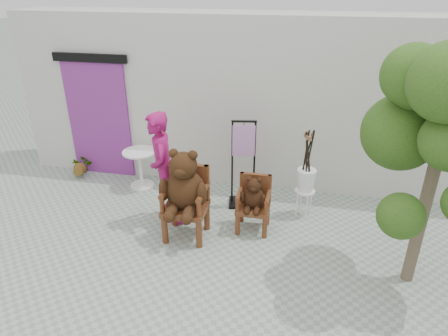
% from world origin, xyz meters
% --- Properties ---
extents(ground_plane, '(60.00, 60.00, 0.00)m').
position_xyz_m(ground_plane, '(0.00, 0.00, 0.00)').
color(ground_plane, '#929D8D').
rests_on(ground_plane, ground).
extents(back_wall, '(9.00, 1.00, 3.00)m').
position_xyz_m(back_wall, '(0.00, 3.10, 1.50)').
color(back_wall, beige).
rests_on(back_wall, ground).
extents(doorway, '(1.40, 0.11, 2.33)m').
position_xyz_m(doorway, '(-3.00, 2.58, 1.16)').
color(doorway, '#7D2A80').
rests_on(doorway, ground).
extents(chair_big, '(0.70, 0.74, 1.41)m').
position_xyz_m(chair_big, '(-0.82, 0.84, 0.78)').
color(chair_big, '#4A2310').
rests_on(chair_big, ground).
extents(chair_small, '(0.49, 0.49, 0.90)m').
position_xyz_m(chair_small, '(0.13, 1.23, 0.53)').
color(chair_small, '#4A2310').
rests_on(chair_small, ground).
extents(person, '(0.63, 0.76, 1.80)m').
position_xyz_m(person, '(-1.21, 1.19, 0.90)').
color(person, '#941256').
rests_on(person, ground).
extents(cafe_table, '(0.60, 0.60, 0.70)m').
position_xyz_m(cafe_table, '(-2.08, 2.18, 0.44)').
color(cafe_table, white).
rests_on(cafe_table, ground).
extents(display_stand, '(0.50, 0.42, 1.51)m').
position_xyz_m(display_stand, '(-0.14, 1.90, 0.58)').
color(display_stand, black).
rests_on(display_stand, ground).
extents(stool_bucket, '(0.32, 0.32, 1.45)m').
position_xyz_m(stool_bucket, '(0.89, 1.79, 0.64)').
color(stool_bucket, white).
rests_on(stool_bucket, ground).
extents(tree, '(1.65, 1.59, 3.03)m').
position_xyz_m(tree, '(2.19, 0.47, 2.24)').
color(tree, '#4B3C2D').
rests_on(tree, ground).
extents(potted_plant, '(0.45, 0.42, 0.41)m').
position_xyz_m(potted_plant, '(-3.40, 2.35, 0.21)').
color(potted_plant, '#1C390F').
rests_on(potted_plant, ground).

